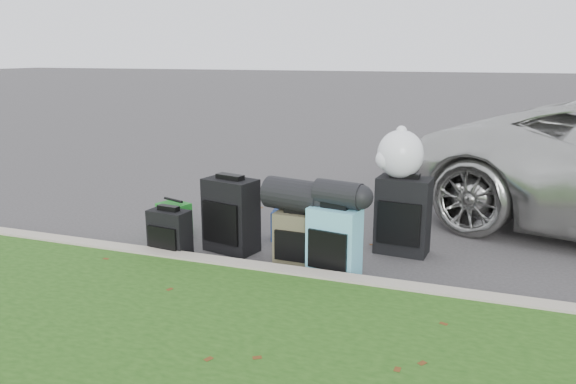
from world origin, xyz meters
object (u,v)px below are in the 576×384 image
(suitcase_large_black_right, at_px, (403,216))
(tote_navy, at_px, (286,225))
(suitcase_teal, at_px, (334,242))
(tote_green, at_px, (174,219))
(suitcase_large_black_left, at_px, (231,215))
(suitcase_olive, at_px, (295,239))
(suitcase_small_black, at_px, (170,235))

(suitcase_large_black_right, height_order, tote_navy, suitcase_large_black_right)
(suitcase_teal, xyz_separation_m, suitcase_large_black_right, (0.50, 0.87, 0.07))
(tote_navy, bearing_deg, tote_green, -177.46)
(suitcase_large_black_left, relative_size, suitcase_olive, 1.44)
(suitcase_small_black, xyz_separation_m, tote_green, (-0.37, 0.70, -0.07))
(suitcase_large_black_left, xyz_separation_m, suitcase_teal, (1.21, -0.31, -0.06))
(suitcase_olive, distance_m, suitcase_large_black_right, 1.19)
(suitcase_olive, relative_size, suitcase_teal, 0.81)
(suitcase_large_black_left, height_order, tote_navy, suitcase_large_black_left)
(suitcase_small_black, xyz_separation_m, suitcase_teal, (1.69, 0.13, 0.08))
(suitcase_small_black, height_order, tote_green, suitcase_small_black)
(suitcase_large_black_left, bearing_deg, tote_green, 176.43)
(suitcase_olive, bearing_deg, tote_green, 166.67)
(tote_green, bearing_deg, suitcase_teal, 3.16)
(suitcase_small_black, xyz_separation_m, tote_navy, (0.90, 0.97, -0.09))
(suitcase_olive, bearing_deg, suitcase_large_black_right, 39.89)
(tote_green, xyz_separation_m, tote_navy, (1.28, 0.28, -0.02))
(suitcase_olive, bearing_deg, suitcase_small_black, -166.52)
(suitcase_large_black_left, height_order, suitcase_olive, suitcase_large_black_left)
(suitcase_small_black, distance_m, suitcase_large_black_left, 0.66)
(suitcase_small_black, distance_m, suitcase_large_black_right, 2.41)
(suitcase_teal, distance_m, tote_navy, 1.17)
(suitcase_teal, distance_m, tote_green, 2.14)
(suitcase_large_black_left, distance_m, tote_green, 0.91)
(suitcase_olive, distance_m, suitcase_teal, 0.46)
(tote_green, bearing_deg, suitcase_small_black, -43.27)
(suitcase_teal, relative_size, tote_navy, 1.99)
(suitcase_large_black_right, bearing_deg, tote_green, -168.62)
(suitcase_olive, distance_m, tote_navy, 0.80)
(suitcase_large_black_left, xyz_separation_m, tote_green, (-0.85, 0.26, -0.20))
(suitcase_small_black, xyz_separation_m, suitcase_large_black_right, (2.19, 1.00, 0.15))
(suitcase_teal, height_order, tote_green, suitcase_teal)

